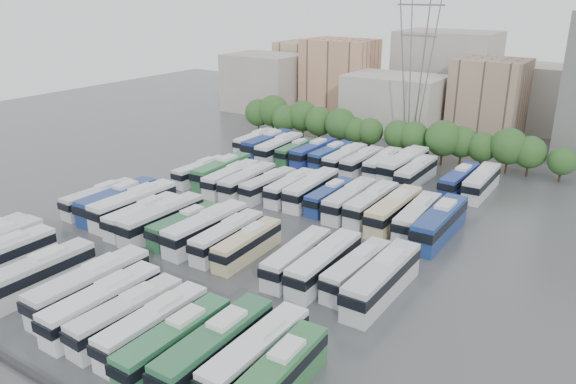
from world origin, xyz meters
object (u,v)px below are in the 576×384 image
Objects in this scene: bus_r2_s8 at (330,196)px; bus_r0_s6 at (90,286)px; bus_r3_s5 at (331,155)px; bus_r3_s9 at (404,165)px; bus_r1_s4 at (162,219)px; bus_r2_s10 at (372,203)px; bus_r2_s4 at (248,181)px; bus_r3_s12 at (459,180)px; bus_r1_s1 at (118,201)px; bus_r2_s12 at (417,217)px; bus_r3_s8 at (383,163)px; bus_r0_s11 at (215,347)px; bus_r3_s4 at (314,152)px; bus_r2_s3 at (231,178)px; bus_r1_s8 at (248,244)px; bus_r1_s10 at (297,257)px; bus_r1_s11 at (325,263)px; bus_r2_s1 at (201,171)px; bus_r3_s6 at (345,159)px; bus_r1_s5 at (185,225)px; bus_r2_s2 at (222,171)px; bus_r3_s0 at (256,141)px; electricity_pylon at (417,49)px; bus_r1_s7 at (228,236)px; bus_r1_s6 at (206,228)px; bus_r2_s5 at (268,185)px; bus_r2_s6 at (291,187)px; bus_r2_s13 at (440,223)px; bus_r0_s8 at (127,315)px; bus_r0_s12 at (256,354)px; bus_r1_s0 at (100,198)px; bus_r0_s10 at (175,341)px; bus_r3_s13 at (482,182)px; bus_r3_s7 at (362,162)px; bus_r1_s13 at (382,279)px; bus_r3_s3 at (296,151)px; bus_r3_s1 at (268,144)px; bus_r2_s11 at (394,210)px; bus_r3_s2 at (279,148)px; bus_r1_s3 at (143,215)px; bus_r1_s2 at (134,205)px; bus_r0_s9 at (153,326)px; bus_r0_s7 at (103,303)px; bus_r2_s9 at (350,200)px; bus_r1_s12 at (357,269)px.

bus_r0_s6 is at bearing -100.76° from bus_r2_s8.
bus_r3_s5 is 0.84× the size of bus_r3_s9.
bus_r2_s10 is at bearing 46.12° from bus_r1_s4.
bus_r2_s4 is 32.32m from bus_r3_s12.
bus_r3_s9 is (26.42, 36.84, 0.14)m from bus_r1_s1.
bus_r2_s12 is 1.03× the size of bus_r3_s8.
bus_r3_s4 is at bearing 112.67° from bus_r0_s11.
bus_r2_s4 is at bearing 0.09° from bus_r2_s3.
bus_r1_s10 is at bearing -0.81° from bus_r1_s8.
bus_r2_s10 is at bearing 99.67° from bus_r1_s11.
bus_r2_s1 is (-32.95, 34.99, -0.31)m from bus_r0_s11.
bus_r3_s5 is at bearing 162.61° from bus_r3_s6.
bus_r2_s2 is at bearing 119.98° from bus_r1_s5.
bus_r3_s4 is (13.47, -0.80, 0.10)m from bus_r3_s0.
bus_r3_s6 is at bearing -100.09° from electricity_pylon.
bus_r1_s7 is (-13.20, 17.63, -0.19)m from bus_r0_s11.
bus_r1_s6 is 18.04m from bus_r2_s5.
bus_r2_s6 is 23.21m from bus_r2_s13.
bus_r0_s8 is 21.97m from bus_r1_s4.
bus_r0_s12 reaches higher than bus_r1_s0.
bus_r3_s13 is at bearing 80.19° from bus_r0_s10.
bus_r0_s10 is 37.38m from bus_r2_s13.
bus_r2_s10 is 1.00× the size of bus_r3_s4.
bus_r1_s6 reaches higher than bus_r3_s7.
bus_r3_s6 is at bearing 87.10° from bus_r1_s5.
bus_r2_s6 is at bearing 72.09° from bus_r1_s4.
bus_r1_s13 is 1.22× the size of bus_r2_s8.
bus_r0_s10 reaches higher than bus_r3_s3.
bus_r3_s1 is (-3.24, 17.17, 0.08)m from bus_r2_s2.
bus_r1_s6 is 19.52m from bus_r2_s3.
bus_r2_s11 is at bearing 39.95° from bus_r1_s4.
bus_r0_s10 is 0.99× the size of bus_r3_s8.
bus_r2_s4 is at bearing -174.52° from bus_r2_s10.
bus_r2_s11 is 1.00× the size of bus_r3_s2.
bus_r1_s3 is 1.05× the size of bus_r3_s3.
bus_r1_s13 reaches higher than bus_r1_s3.
bus_r1_s4 is at bearing 149.52° from bus_r0_s12.
bus_r3_s9 is 1.12× the size of bus_r3_s13.
bus_r2_s11 reaches higher than bus_r0_s10.
bus_r1_s11 is at bearing 0.59° from bus_r1_s2.
bus_r2_s3 is 0.89× the size of bus_r2_s13.
bus_r0_s9 is 1.05× the size of bus_r1_s8.
bus_r2_s6 is (-3.39, 18.79, -0.05)m from bus_r1_s7.
bus_r0_s12 is at bearing -84.65° from bus_r2_s11.
bus_r0_s7 is 37.46m from bus_r2_s9.
bus_r3_s5 is at bearing -3.27° from bus_r3_s0.
bus_r3_s6 is at bearing -172.36° from bus_r3_s7.
bus_r0_s11 reaches higher than bus_r2_s6.
bus_r1_s10 is 42.71m from bus_r3_s3.
bus_r1_s12 is 0.94× the size of bus_r3_s4.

